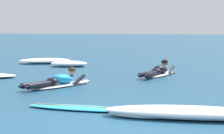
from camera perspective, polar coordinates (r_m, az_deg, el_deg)
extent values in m
plane|color=navy|center=(17.44, 6.43, -0.16)|extent=(120.00, 120.00, 0.00)
ellipsoid|color=silver|center=(12.37, -6.30, -2.24)|extent=(1.43, 2.20, 0.07)
ellipsoid|color=silver|center=(13.15, -3.25, -1.72)|extent=(0.26, 0.26, 0.06)
ellipsoid|color=#1E9EDB|center=(12.39, -6.15, -1.46)|extent=(0.66, 0.81, 0.35)
ellipsoid|color=black|center=(12.09, -7.44, -1.78)|extent=(0.43, 0.40, 0.20)
cylinder|color=black|center=(11.76, -9.59, -2.16)|extent=(0.52, 0.78, 0.14)
ellipsoid|color=black|center=(11.50, -11.13, -2.35)|extent=(0.18, 0.24, 0.08)
cylinder|color=black|center=(11.65, -9.04, -2.22)|extent=(0.43, 0.81, 0.14)
ellipsoid|color=black|center=(11.35, -10.41, -2.44)|extent=(0.18, 0.24, 0.08)
cylinder|color=black|center=(12.83, -5.72, -1.58)|extent=(0.33, 0.57, 0.34)
sphere|color=tan|center=(13.13, -4.60, -1.85)|extent=(0.09, 0.09, 0.09)
cylinder|color=black|center=(12.53, -4.28, -1.74)|extent=(0.33, 0.57, 0.34)
sphere|color=tan|center=(12.82, -3.22, -2.02)|extent=(0.09, 0.09, 0.09)
sphere|color=tan|center=(12.67, -4.92, -0.46)|extent=(0.21, 0.21, 0.21)
ellipsoid|color=#47331E|center=(12.65, -4.98, -0.33)|extent=(0.28, 0.27, 0.16)
ellipsoid|color=white|center=(14.98, 5.96, -0.92)|extent=(1.08, 2.14, 0.07)
ellipsoid|color=white|center=(15.91, 7.23, -0.53)|extent=(0.24, 0.24, 0.06)
ellipsoid|color=black|center=(15.01, 6.04, -0.27)|extent=(0.57, 0.77, 0.35)
ellipsoid|color=black|center=(14.65, 5.49, -0.53)|extent=(0.40, 0.36, 0.20)
cylinder|color=black|center=(14.12, 4.29, -0.86)|extent=(0.44, 0.91, 0.14)
ellipsoid|color=black|center=(13.71, 3.47, -1.04)|extent=(0.16, 0.24, 0.08)
cylinder|color=black|center=(14.06, 4.89, -0.89)|extent=(0.34, 0.92, 0.14)
ellipsoid|color=black|center=(13.63, 4.27, -1.08)|extent=(0.16, 0.24, 0.08)
cylinder|color=black|center=(15.45, 5.77, -0.41)|extent=(0.26, 0.63, 0.36)
sphere|color=tan|center=(15.83, 6.28, -0.64)|extent=(0.09, 0.09, 0.09)
cylinder|color=black|center=(15.28, 7.28, -0.49)|extent=(0.26, 0.63, 0.36)
sphere|color=tan|center=(15.65, 7.74, -0.73)|extent=(0.09, 0.09, 0.09)
sphere|color=tan|center=(15.37, 6.57, 0.53)|extent=(0.21, 0.21, 0.21)
ellipsoid|color=black|center=(15.35, 6.55, 0.64)|extent=(0.27, 0.25, 0.16)
ellipsoid|color=#2DB2D1|center=(8.97, -3.67, -5.09)|extent=(2.34, 0.78, 0.07)
cube|color=orange|center=(8.96, -3.67, -4.86)|extent=(1.94, 0.27, 0.01)
cone|color=black|center=(8.68, 2.34, -5.64)|extent=(0.11, 0.11, 0.16)
ellipsoid|color=white|center=(8.19, 9.55, -5.59)|extent=(3.03, 0.72, 0.23)
ellipsoid|color=white|center=(8.20, 3.15, -5.88)|extent=(1.13, 0.53, 0.13)
ellipsoid|color=white|center=(18.06, -5.37, 0.41)|extent=(1.53, 1.01, 0.24)
ellipsoid|color=white|center=(18.14, -4.19, 0.33)|extent=(0.65, 0.60, 0.17)
ellipsoid|color=white|center=(18.05, -6.76, 0.23)|extent=(0.53, 0.44, 0.13)
ellipsoid|color=white|center=(19.67, -8.34, 0.77)|extent=(2.40, 1.79, 0.23)
ellipsoid|color=white|center=(19.87, -6.81, 0.73)|extent=(0.84, 0.61, 0.16)
ellipsoid|color=white|center=(19.54, -10.22, 0.56)|extent=(0.93, 0.82, 0.13)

